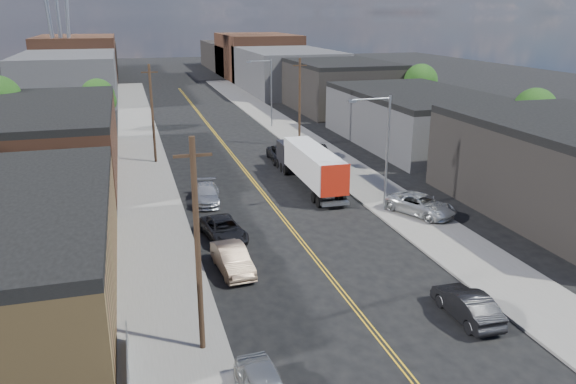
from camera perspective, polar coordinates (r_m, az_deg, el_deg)
ground at (r=74.78m, az=-7.65°, el=6.21°), size 260.00×260.00×0.00m
centerline at (r=60.34m, az=-5.46°, el=3.51°), size 0.32×120.00×0.01m
sidewalk_left at (r=59.39m, az=-14.51°, el=2.85°), size 5.00×140.00×0.15m
sidewalk_right at (r=62.70m, az=3.11°, el=4.17°), size 5.00×140.00×0.15m
warehouse_brown at (r=58.15m, az=-23.12°, el=4.95°), size 12.00×26.00×6.60m
industrial_right_b at (r=68.03m, az=12.96°, el=7.39°), size 14.00×24.00×6.10m
industrial_right_c at (r=91.27m, az=5.07°, el=10.79°), size 14.00×22.00×7.60m
skyline_left_a at (r=108.47m, az=-21.37°, el=10.87°), size 16.00×30.00×8.00m
skyline_right_a at (r=112.32m, az=-0.20°, el=12.26°), size 16.00×30.00×8.00m
skyline_left_b at (r=133.22m, az=-20.59°, el=12.46°), size 16.00×26.00×10.00m
skyline_right_b at (r=136.37m, az=-3.16°, el=13.63°), size 16.00×26.00×10.00m
skyline_left_c at (r=153.23m, az=-20.05°, el=12.50°), size 16.00×40.00×7.00m
skyline_right_c at (r=155.98m, az=-4.86°, el=13.55°), size 16.00×40.00×7.00m
streetlight_near at (r=42.78m, az=9.60°, el=4.75°), size 3.39×0.25×9.00m
streetlight_far at (r=75.38m, az=-2.01°, el=10.55°), size 3.39×0.25×9.00m
utility_pole_left_near at (r=24.62m, az=-9.17°, el=-5.52°), size 1.60×0.26×10.00m
utility_pole_left_far at (r=58.38m, az=-13.61°, el=7.77°), size 1.60×0.26×10.00m
utility_pole_right at (r=64.12m, az=1.19°, el=9.11°), size 1.60×0.26×10.00m
tree_left_far at (r=75.30m, az=-18.70°, el=9.05°), size 4.35×4.20×6.97m
tree_right_near at (r=64.10m, az=23.79°, el=7.38°), size 4.60×4.48×7.44m
tree_right_far at (r=83.72m, az=13.35°, el=10.71°), size 4.85×4.76×7.91m
semi_truck at (r=49.85m, az=2.06°, el=2.98°), size 2.51×13.90×3.63m
car_left_b at (r=33.78m, az=-5.67°, el=-6.81°), size 2.05×4.86×1.56m
car_left_c at (r=38.51m, az=-6.58°, el=-3.79°), size 3.02×5.38×1.42m
car_left_d at (r=46.01m, az=-8.29°, el=-0.20°), size 2.66×5.26×1.46m
car_right_oncoming at (r=30.17m, az=17.71°, el=-10.86°), size 1.65×4.59×1.51m
car_right_lot_a at (r=43.64m, az=13.31°, el=-1.25°), size 4.66×6.08×1.53m
car_right_lot_c at (r=58.53m, az=3.26°, el=4.07°), size 3.24×5.03×1.59m
car_ahead_truck at (r=58.30m, az=-0.57°, el=3.86°), size 2.87×5.68×1.54m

